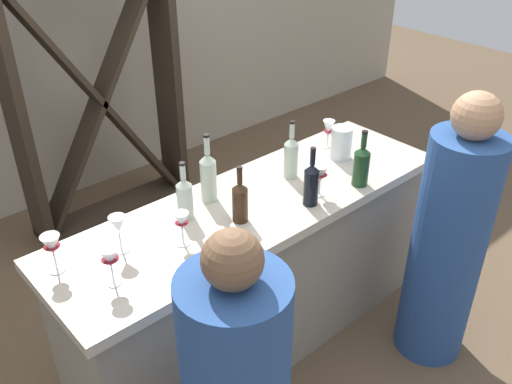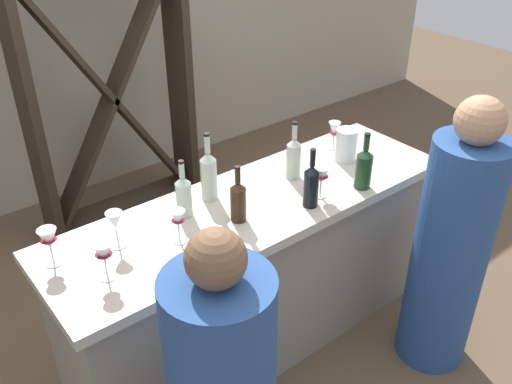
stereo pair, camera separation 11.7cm
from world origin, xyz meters
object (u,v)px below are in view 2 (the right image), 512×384
at_px(wine_glass_near_left, 321,176).
at_px(water_pitcher, 346,145).
at_px(wine_bottle_rightmost_clear_pale, 294,157).
at_px(wine_glass_far_right, 334,131).
at_px(wine_bottle_leftmost_clear_pale, 184,195).
at_px(wine_rack, 111,98).
at_px(wine_bottle_second_right_near_black, 311,185).
at_px(wine_glass_near_center, 104,254).
at_px(wine_bottle_center_clear_pale, 209,174).
at_px(wine_glass_near_right, 178,220).
at_px(wine_bottle_second_left_amber_brown, 238,200).
at_px(person_left_guest, 450,251).
at_px(wine_glass_far_center, 49,240).
at_px(wine_glass_far_left, 115,222).
at_px(wine_bottle_far_right_olive_green, 364,167).

bearing_deg(wine_glass_near_left, water_pitcher, 26.90).
xyz_separation_m(wine_bottle_rightmost_clear_pale, wine_glass_far_right, (0.39, 0.10, -0.01)).
bearing_deg(wine_bottle_leftmost_clear_pale, wine_bottle_rightmost_clear_pale, -4.48).
bearing_deg(wine_rack, wine_glass_far_right, -67.38).
xyz_separation_m(wine_bottle_second_right_near_black, wine_glass_near_center, (-0.97, 0.10, 0.01)).
bearing_deg(wine_glass_near_center, wine_bottle_center_clear_pale, 20.41).
bearing_deg(wine_bottle_rightmost_clear_pale, wine_glass_near_center, -172.57).
relative_size(wine_bottle_second_right_near_black, wine_glass_near_right, 1.90).
relative_size(wine_bottle_second_left_amber_brown, person_left_guest, 0.19).
xyz_separation_m(wine_glass_near_center, water_pitcher, (1.42, 0.11, -0.03)).
distance_m(wine_bottle_rightmost_clear_pale, wine_glass_near_center, 1.09).
distance_m(wine_glass_near_right, wine_glass_far_right, 1.14).
xyz_separation_m(wine_rack, wine_glass_near_left, (0.21, -1.81, 0.12)).
xyz_separation_m(wine_glass_near_left, wine_glass_far_center, (-1.19, 0.29, 0.01)).
distance_m(wine_bottle_rightmost_clear_pale, wine_glass_far_left, 0.95).
bearing_deg(wine_bottle_center_clear_pale, water_pitcher, -9.44).
height_order(wine_bottle_rightmost_clear_pale, water_pitcher, wine_bottle_rightmost_clear_pale).
height_order(wine_glass_near_left, wine_glass_far_center, wine_glass_far_center).
bearing_deg(wine_glass_far_center, wine_glass_near_center, -59.43).
bearing_deg(wine_bottle_second_left_amber_brown, wine_glass_near_center, -179.36).
distance_m(wine_bottle_rightmost_clear_pale, water_pitcher, 0.35).
bearing_deg(person_left_guest, wine_glass_near_center, 55.76).
bearing_deg(wine_glass_near_right, wine_rack, 73.45).
bearing_deg(wine_bottle_rightmost_clear_pale, wine_glass_far_right, 14.66).
xyz_separation_m(wine_glass_near_left, wine_glass_far_right, (0.41, 0.32, -0.00)).
bearing_deg(wine_bottle_second_right_near_black, wine_bottle_rightmost_clear_pale, 65.68).
height_order(wine_bottle_second_left_amber_brown, wine_glass_near_right, wine_bottle_second_left_amber_brown).
relative_size(wine_glass_near_left, wine_glass_far_right, 1.00).
distance_m(wine_bottle_leftmost_clear_pale, wine_glass_far_right, 1.00).
height_order(wine_bottle_leftmost_clear_pale, wine_bottle_second_left_amber_brown, wine_bottle_leftmost_clear_pale).
bearing_deg(wine_glass_near_left, wine_bottle_second_right_near_black, -163.10).
bearing_deg(water_pitcher, person_left_guest, -84.51).
bearing_deg(wine_bottle_rightmost_clear_pale, wine_glass_near_right, -171.70).
height_order(wine_bottle_far_right_olive_green, water_pitcher, wine_bottle_far_right_olive_green).
bearing_deg(wine_bottle_far_right_olive_green, wine_glass_far_center, 165.75).
distance_m(wine_rack, wine_bottle_far_right_olive_green, 1.93).
relative_size(wine_bottle_rightmost_clear_pale, wine_glass_far_left, 1.83).
distance_m(wine_bottle_leftmost_clear_pale, wine_bottle_rightmost_clear_pale, 0.61).
height_order(wine_rack, wine_glass_far_left, wine_rack).
height_order(wine_bottle_second_left_amber_brown, wine_glass_near_left, wine_bottle_second_left_amber_brown).
xyz_separation_m(wine_bottle_second_left_amber_brown, wine_glass_near_right, (-0.29, 0.03, 0.00)).
xyz_separation_m(wine_bottle_center_clear_pale, wine_glass_far_center, (-0.77, -0.02, -0.01)).
bearing_deg(wine_bottle_rightmost_clear_pale, wine_bottle_center_clear_pale, 167.62).
relative_size(wine_rack, person_left_guest, 1.23).
bearing_deg(wine_rack, wine_bottle_rightmost_clear_pale, -81.74).
bearing_deg(wine_glass_near_right, wine_bottle_rightmost_clear_pale, 8.30).
distance_m(wine_bottle_far_right_olive_green, wine_glass_near_left, 0.23).
distance_m(wine_rack, wine_glass_far_center, 1.81).
bearing_deg(wine_glass_near_left, wine_rack, 96.70).
height_order(wine_bottle_center_clear_pale, wine_glass_far_center, wine_bottle_center_clear_pale).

